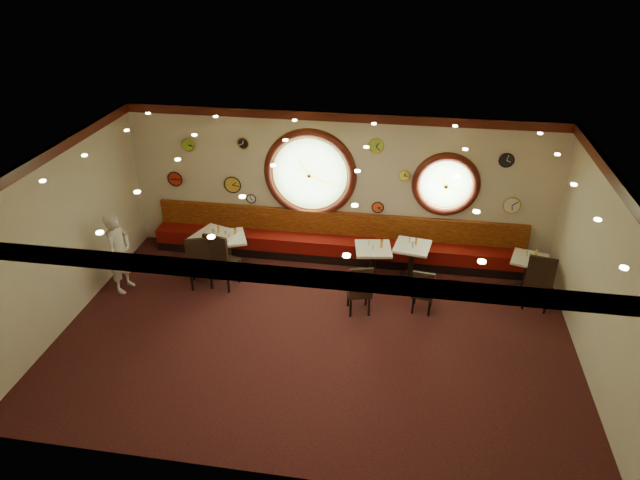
{
  "coord_description": "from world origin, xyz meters",
  "views": [
    {
      "loc": [
        1.38,
        -7.97,
        6.36
      ],
      "look_at": [
        -0.04,
        0.8,
        1.5
      ],
      "focal_mm": 32.0,
      "sensor_mm": 36.0,
      "label": 1
    }
  ],
  "objects_px": {
    "condiment_e_salt": "(527,254)",
    "table_c": "(373,260)",
    "table_d": "(411,257)",
    "chair_a": "(200,259)",
    "condiment_d_bottle": "(416,242)",
    "table_e": "(528,270)",
    "condiment_b_pepper": "(229,237)",
    "condiment_b_salt": "(226,234)",
    "chair_b": "(220,257)",
    "condiment_c_salt": "(369,243)",
    "condiment_d_pepper": "(413,245)",
    "condiment_c_pepper": "(373,248)",
    "condiment_e_pepper": "(530,256)",
    "condiment_a_salt": "(213,232)",
    "chair_d": "(423,289)",
    "chair_e": "(540,279)",
    "chair_c": "(360,287)",
    "condiment_d_salt": "(410,240)",
    "waiter": "(120,253)",
    "condiment_c_bottle": "(382,244)",
    "condiment_b_bottle": "(235,232)",
    "table_b": "(228,250)",
    "condiment_a_pepper": "(214,234)",
    "condiment_a_bottle": "(218,229)",
    "condiment_e_bottle": "(537,252)",
    "table_a": "(215,248)"
  },
  "relations": [
    {
      "from": "condiment_a_salt",
      "to": "waiter",
      "type": "height_order",
      "value": "waiter"
    },
    {
      "from": "chair_b",
      "to": "condiment_d_bottle",
      "type": "xyz_separation_m",
      "value": [
        3.78,
        1.03,
        0.12
      ]
    },
    {
      "from": "condiment_b_salt",
      "to": "condiment_e_pepper",
      "type": "relative_size",
      "value": 1.09
    },
    {
      "from": "chair_e",
      "to": "condiment_d_salt",
      "type": "xyz_separation_m",
      "value": [
        -2.42,
        0.85,
        0.14
      ]
    },
    {
      "from": "table_c",
      "to": "condiment_b_bottle",
      "type": "relative_size",
      "value": 4.36
    },
    {
      "from": "condiment_a_salt",
      "to": "condiment_c_pepper",
      "type": "relative_size",
      "value": 1.08
    },
    {
      "from": "condiment_a_salt",
      "to": "condiment_d_salt",
      "type": "distance_m",
      "value": 4.01
    },
    {
      "from": "chair_a",
      "to": "condiment_c_bottle",
      "type": "relative_size",
      "value": 4.04
    },
    {
      "from": "condiment_a_salt",
      "to": "condiment_d_pepper",
      "type": "bearing_deg",
      "value": 3.86
    },
    {
      "from": "table_b",
      "to": "condiment_d_pepper",
      "type": "relative_size",
      "value": 8.7
    },
    {
      "from": "table_e",
      "to": "waiter",
      "type": "xyz_separation_m",
      "value": [
        -7.9,
        -1.24,
        0.37
      ]
    },
    {
      "from": "chair_b",
      "to": "condiment_c_salt",
      "type": "height_order",
      "value": "chair_b"
    },
    {
      "from": "condiment_a_salt",
      "to": "condiment_b_bottle",
      "type": "height_order",
      "value": "condiment_b_bottle"
    },
    {
      "from": "condiment_b_bottle",
      "to": "condiment_e_salt",
      "type": "relative_size",
      "value": 1.92
    },
    {
      "from": "table_a",
      "to": "table_d",
      "type": "height_order",
      "value": "table_a"
    },
    {
      "from": "condiment_e_salt",
      "to": "table_c",
      "type": "bearing_deg",
      "value": -175.53
    },
    {
      "from": "chair_a",
      "to": "condiment_d_pepper",
      "type": "height_order",
      "value": "chair_a"
    },
    {
      "from": "condiment_c_salt",
      "to": "table_e",
      "type": "bearing_deg",
      "value": 0.8
    },
    {
      "from": "chair_e",
      "to": "condiment_c_salt",
      "type": "relative_size",
      "value": 8.02
    },
    {
      "from": "condiment_d_bottle",
      "to": "condiment_e_salt",
      "type": "height_order",
      "value": "condiment_d_bottle"
    },
    {
      "from": "table_d",
      "to": "chair_a",
      "type": "bearing_deg",
      "value": -165.98
    },
    {
      "from": "condiment_c_pepper",
      "to": "condiment_e_bottle",
      "type": "relative_size",
      "value": 0.68
    },
    {
      "from": "chair_c",
      "to": "condiment_e_salt",
      "type": "bearing_deg",
      "value": 10.33
    },
    {
      "from": "condiment_b_pepper",
      "to": "condiment_b_salt",
      "type": "bearing_deg",
      "value": 132.68
    },
    {
      "from": "condiment_d_bottle",
      "to": "table_e",
      "type": "bearing_deg",
      "value": -3.23
    },
    {
      "from": "condiment_c_pepper",
      "to": "condiment_e_pepper",
      "type": "relative_size",
      "value": 1.07
    },
    {
      "from": "condiment_c_pepper",
      "to": "condiment_e_pepper",
      "type": "xyz_separation_m",
      "value": [
        3.04,
        0.23,
        -0.05
      ]
    },
    {
      "from": "table_d",
      "to": "condiment_c_bottle",
      "type": "xyz_separation_m",
      "value": [
        -0.61,
        -0.2,
        0.38
      ]
    },
    {
      "from": "condiment_a_bottle",
      "to": "table_c",
      "type": "bearing_deg",
      "value": 0.56
    },
    {
      "from": "condiment_d_pepper",
      "to": "table_d",
      "type": "bearing_deg",
      "value": 88.64
    },
    {
      "from": "condiment_a_salt",
      "to": "condiment_e_salt",
      "type": "distance_m",
      "value": 6.28
    },
    {
      "from": "condiment_c_salt",
      "to": "condiment_d_pepper",
      "type": "height_order",
      "value": "condiment_d_pepper"
    },
    {
      "from": "chair_b",
      "to": "table_b",
      "type": "bearing_deg",
      "value": 108.64
    },
    {
      "from": "chair_e",
      "to": "table_c",
      "type": "bearing_deg",
      "value": -175.71
    },
    {
      "from": "chair_e",
      "to": "condiment_d_salt",
      "type": "height_order",
      "value": "chair_e"
    },
    {
      "from": "chair_a",
      "to": "chair_c",
      "type": "bearing_deg",
      "value": -24.88
    },
    {
      "from": "condiment_d_salt",
      "to": "condiment_d_bottle",
      "type": "xyz_separation_m",
      "value": [
        0.13,
        -0.07,
        0.02
      ]
    },
    {
      "from": "chair_a",
      "to": "condiment_a_pepper",
      "type": "height_order",
      "value": "chair_a"
    },
    {
      "from": "chair_c",
      "to": "chair_d",
      "type": "relative_size",
      "value": 1.12
    },
    {
      "from": "chair_b",
      "to": "condiment_c_salt",
      "type": "bearing_deg",
      "value": 30.6
    },
    {
      "from": "condiment_c_salt",
      "to": "condiment_d_pepper",
      "type": "distance_m",
      "value": 0.87
    },
    {
      "from": "chair_d",
      "to": "waiter",
      "type": "relative_size",
      "value": 0.35
    },
    {
      "from": "condiment_c_salt",
      "to": "chair_c",
      "type": "bearing_deg",
      "value": -91.96
    },
    {
      "from": "condiment_c_pepper",
      "to": "condiment_c_bottle",
      "type": "height_order",
      "value": "condiment_c_bottle"
    },
    {
      "from": "chair_d",
      "to": "chair_e",
      "type": "distance_m",
      "value": 2.18
    },
    {
      "from": "chair_a",
      "to": "condiment_b_salt",
      "type": "bearing_deg",
      "value": 48.55
    },
    {
      "from": "table_c",
      "to": "condiment_b_pepper",
      "type": "bearing_deg",
      "value": -176.43
    },
    {
      "from": "condiment_d_pepper",
      "to": "condiment_b_salt",
      "type": "bearing_deg",
      "value": -176.54
    },
    {
      "from": "condiment_b_bottle",
      "to": "condiment_d_bottle",
      "type": "distance_m",
      "value": 3.69
    },
    {
      "from": "table_b",
      "to": "condiment_c_salt",
      "type": "xyz_separation_m",
      "value": [
        2.9,
        0.2,
        0.31
      ]
    }
  ]
}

